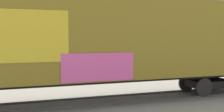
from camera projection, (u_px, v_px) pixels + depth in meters
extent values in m
plane|color=gray|center=(84.00, 103.00, 11.76)|extent=(260.00, 260.00, 0.00)
cube|color=#4C4742|center=(100.00, 105.00, 11.25)|extent=(60.00, 0.79, 0.08)
cube|color=#4C4742|center=(92.00, 97.00, 12.61)|extent=(60.00, 0.79, 0.08)
cube|color=olive|center=(95.00, 38.00, 11.75)|extent=(17.94, 3.27, 3.40)
cube|color=gold|center=(11.00, 36.00, 9.17)|extent=(3.94, 0.08, 1.87)
cube|color=#CC4C8C|center=(99.00, 67.00, 10.25)|extent=(2.90, 0.06, 1.10)
cube|color=black|center=(96.00, 79.00, 11.87)|extent=(17.56, 1.89, 0.20)
cube|color=black|center=(208.00, 83.00, 13.89)|extent=(2.12, 1.40, 0.36)
cylinder|color=black|center=(204.00, 87.00, 12.93)|extent=(0.92, 0.13, 0.92)
cylinder|color=black|center=(186.00, 83.00, 14.29)|extent=(0.92, 0.13, 0.92)
cylinder|color=black|center=(212.00, 81.00, 14.84)|extent=(0.92, 0.13, 0.92)
cylinder|color=silver|center=(133.00, 29.00, 26.88)|extent=(0.12, 0.12, 7.47)
cube|color=silver|center=(33.00, 23.00, 74.15)|extent=(125.55, 30.97, 13.95)
cube|color=black|center=(16.00, 72.00, 17.36)|extent=(4.71, 1.98, 0.69)
cube|color=#2D333D|center=(13.00, 62.00, 17.27)|extent=(2.54, 1.72, 0.60)
cylinder|color=black|center=(40.00, 74.00, 18.65)|extent=(0.65, 0.24, 0.64)
cylinder|color=black|center=(41.00, 78.00, 17.00)|extent=(0.65, 0.24, 0.64)
cube|color=#B7BABF|center=(100.00, 70.00, 18.51)|extent=(4.31, 1.85, 0.62)
cube|color=#2D333D|center=(99.00, 61.00, 18.44)|extent=(2.03, 1.62, 0.65)
cylinder|color=black|center=(116.00, 72.00, 19.75)|extent=(0.64, 0.23, 0.64)
cylinder|color=black|center=(124.00, 75.00, 18.16)|extent=(0.64, 0.23, 0.64)
cylinder|color=black|center=(77.00, 74.00, 18.90)|extent=(0.64, 0.23, 0.64)
cylinder|color=black|center=(82.00, 77.00, 17.31)|extent=(0.64, 0.23, 0.64)
cube|color=#9E8966|center=(168.00, 67.00, 20.37)|extent=(4.23, 1.99, 0.62)
cube|color=#2D333D|center=(167.00, 59.00, 20.30)|extent=(1.85, 1.71, 0.69)
cylinder|color=black|center=(177.00, 69.00, 21.69)|extent=(0.65, 0.24, 0.64)
cylinder|color=black|center=(190.00, 72.00, 20.07)|extent=(0.65, 0.24, 0.64)
cylinder|color=black|center=(146.00, 71.00, 20.70)|extent=(0.65, 0.24, 0.64)
cylinder|color=black|center=(157.00, 73.00, 19.08)|extent=(0.65, 0.24, 0.64)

